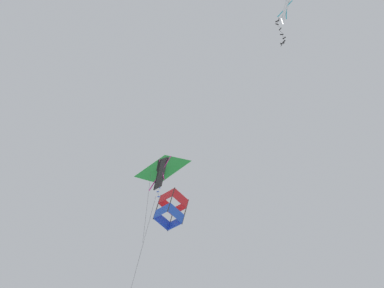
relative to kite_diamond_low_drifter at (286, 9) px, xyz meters
name	(u,v)px	position (x,y,z in m)	size (l,w,h in m)	color
kite_diamond_low_drifter	(286,9)	(0.00, 0.00, 0.00)	(1.50, 1.38, 4.26)	white
kite_delta_near_right	(162,169)	(-3.64, -13.34, -1.82)	(1.99, 3.16, 6.47)	green
kite_diamond_upper_right	(161,173)	(0.76, -8.43, -6.81)	(1.63, 1.71, 2.46)	black
kite_box_mid_left	(171,209)	(-2.56, -11.12, -6.47)	(3.41, 3.76, 9.98)	red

